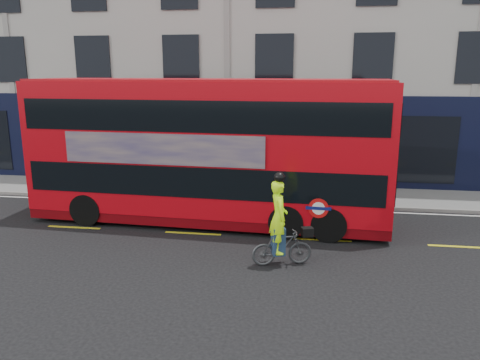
# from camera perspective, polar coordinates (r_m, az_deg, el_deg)

# --- Properties ---
(ground) EXTENTS (120.00, 120.00, 0.00)m
(ground) POSITION_cam_1_polar(r_m,az_deg,el_deg) (13.57, -7.28, -8.59)
(ground) COLOR black
(ground) RESTS_ON ground
(pavement) EXTENTS (60.00, 3.00, 0.12)m
(pavement) POSITION_cam_1_polar(r_m,az_deg,el_deg) (19.58, -2.24, -1.47)
(pavement) COLOR gray
(pavement) RESTS_ON ground
(kerb) EXTENTS (60.00, 0.12, 0.13)m
(kerb) POSITION_cam_1_polar(r_m,az_deg,el_deg) (18.16, -3.10, -2.63)
(kerb) COLOR gray
(kerb) RESTS_ON ground
(building_terrace) EXTENTS (50.00, 10.07, 15.00)m
(building_terrace) POSITION_cam_1_polar(r_m,az_deg,el_deg) (25.43, 0.39, 18.79)
(building_terrace) COLOR #AFADA5
(building_terrace) RESTS_ON ground
(road_edge_line) EXTENTS (58.00, 0.10, 0.01)m
(road_edge_line) POSITION_cam_1_polar(r_m,az_deg,el_deg) (17.89, -3.29, -3.08)
(road_edge_line) COLOR silver
(road_edge_line) RESTS_ON ground
(lane_dashes) EXTENTS (58.00, 0.12, 0.01)m
(lane_dashes) POSITION_cam_1_polar(r_m,az_deg,el_deg) (14.93, -5.75, -6.48)
(lane_dashes) COLOR gold
(lane_dashes) RESTS_ON ground
(bus) EXTENTS (11.92, 3.28, 4.76)m
(bus) POSITION_cam_1_polar(r_m,az_deg,el_deg) (15.49, -3.87, 3.60)
(bus) COLOR #BE0711
(bus) RESTS_ON ground
(cyclist) EXTENTS (1.66, 0.88, 2.52)m
(cyclist) POSITION_cam_1_polar(r_m,az_deg,el_deg) (12.29, 4.96, -6.44)
(cyclist) COLOR #434648
(cyclist) RESTS_ON ground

